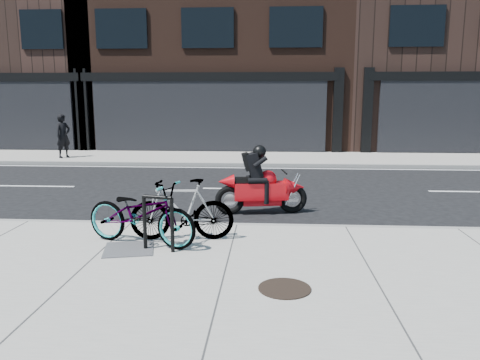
# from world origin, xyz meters

# --- Properties ---
(ground) EXTENTS (120.00, 120.00, 0.00)m
(ground) POSITION_xyz_m (0.00, 0.00, 0.00)
(ground) COLOR black
(ground) RESTS_ON ground
(sidewalk_near) EXTENTS (60.00, 6.00, 0.13)m
(sidewalk_near) POSITION_xyz_m (0.00, -5.00, 0.07)
(sidewalk_near) COLOR gray
(sidewalk_near) RESTS_ON ground
(sidewalk_far) EXTENTS (60.00, 3.50, 0.13)m
(sidewalk_far) POSITION_xyz_m (0.00, 7.75, 0.07)
(sidewalk_far) COLOR gray
(sidewalk_far) RESTS_ON ground
(building_midwest) EXTENTS (10.00, 10.00, 12.00)m
(building_midwest) POSITION_xyz_m (-12.00, 14.50, 6.00)
(building_midwest) COLOR black
(building_midwest) RESTS_ON ground
(building_center) EXTENTS (12.00, 10.00, 14.50)m
(building_center) POSITION_xyz_m (-2.00, 14.50, 7.25)
(building_center) COLOR black
(building_center) RESTS_ON ground
(building_mideast) EXTENTS (12.00, 10.00, 12.50)m
(building_mideast) POSITION_xyz_m (10.00, 14.50, 6.25)
(building_mideast) COLOR black
(building_mideast) RESTS_ON ground
(bike_rack) EXTENTS (0.51, 0.16, 0.87)m
(bike_rack) POSITION_xyz_m (-1.10, -3.52, 0.64)
(bike_rack) COLOR black
(bike_rack) RESTS_ON sidewalk_near
(bicycle_front) EXTENTS (2.08, 1.25, 1.03)m
(bicycle_front) POSITION_xyz_m (-1.45, -3.23, 0.64)
(bicycle_front) COLOR gray
(bicycle_front) RESTS_ON sidewalk_near
(bicycle_rear) EXTENTS (1.75, 0.63, 1.03)m
(bicycle_rear) POSITION_xyz_m (-0.84, -2.95, 0.65)
(bicycle_rear) COLOR gray
(bicycle_rear) RESTS_ON sidewalk_near
(motorcycle) EXTENTS (1.98, 0.62, 1.48)m
(motorcycle) POSITION_xyz_m (0.51, -0.59, 0.60)
(motorcycle) COLOR black
(motorcycle) RESTS_ON ground
(pedestrian) EXTENTS (0.64, 0.72, 1.66)m
(pedestrian) POSITION_xyz_m (-7.28, 7.00, 0.96)
(pedestrian) COLOR black
(pedestrian) RESTS_ON sidewalk_far
(manhole_cover) EXTENTS (0.86, 0.86, 0.02)m
(manhole_cover) POSITION_xyz_m (0.80, -4.86, 0.14)
(manhole_cover) COLOR black
(manhole_cover) RESTS_ON sidewalk_near
(utility_grate) EXTENTS (0.90, 0.90, 0.02)m
(utility_grate) POSITION_xyz_m (-1.59, -3.50, 0.14)
(utility_grate) COLOR #505153
(utility_grate) RESTS_ON sidewalk_near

